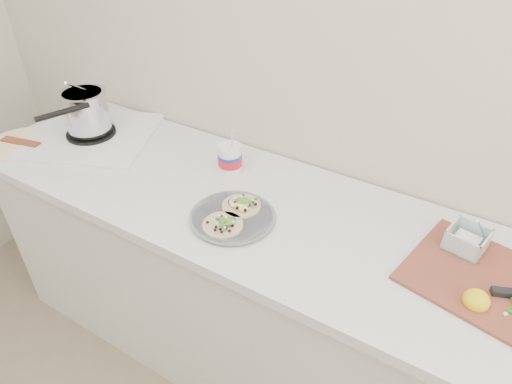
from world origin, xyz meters
The scene contains 6 objects.
counter centered at (0.00, 1.43, 0.45)m, with size 2.44×0.66×0.90m.
stove centered at (-0.90, 1.45, 0.98)m, with size 0.65×0.63×0.24m.
taco_plate centered at (-0.08, 1.31, 0.92)m, with size 0.28×0.28×0.04m.
tub centered at (-0.25, 1.55, 0.97)m, with size 0.09×0.09×0.21m.
cutboard centered at (0.71, 1.45, 0.92)m, with size 0.56×0.44×0.08m.
bacon_plate centered at (-1.10, 1.25, 0.91)m, with size 0.28×0.28×0.02m.
Camera 1 is at (0.59, 0.35, 1.86)m, focal length 32.00 mm.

